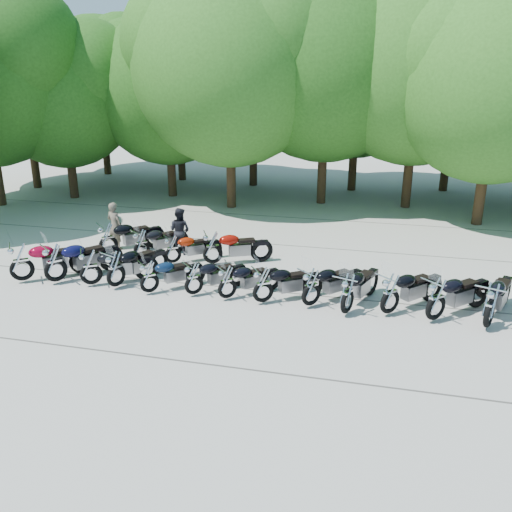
% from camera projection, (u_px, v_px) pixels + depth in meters
% --- Properties ---
extents(ground, '(90.00, 90.00, 0.00)m').
position_uv_depth(ground, '(243.00, 310.00, 15.15)').
color(ground, '#9C978C').
rests_on(ground, ground).
extents(tree_0, '(7.50, 7.50, 9.21)m').
position_uv_depth(tree_0, '(24.00, 86.00, 28.65)').
color(tree_0, '#3A2614').
rests_on(tree_0, ground).
extents(tree_1, '(6.97, 6.97, 8.55)m').
position_uv_depth(tree_1, '(63.00, 96.00, 26.43)').
color(tree_1, '#3A2614').
rests_on(tree_1, ground).
extents(tree_2, '(7.31, 7.31, 8.97)m').
position_uv_depth(tree_2, '(167.00, 90.00, 26.76)').
color(tree_2, '#3A2614').
rests_on(tree_2, ground).
extents(tree_3, '(8.70, 8.70, 10.67)m').
position_uv_depth(tree_3, '(229.00, 69.00, 24.14)').
color(tree_3, '#3A2614').
rests_on(tree_3, ground).
extents(tree_4, '(9.13, 9.13, 11.20)m').
position_uv_depth(tree_4, '(327.00, 62.00, 24.82)').
color(tree_4, '#3A2614').
rests_on(tree_4, ground).
extents(tree_5, '(9.04, 9.04, 11.10)m').
position_uv_depth(tree_5, '(419.00, 63.00, 24.05)').
color(tree_5, '#3A2614').
rests_on(tree_5, ground).
extents(tree_6, '(8.00, 8.00, 9.82)m').
position_uv_depth(tree_6, '(496.00, 83.00, 21.46)').
color(tree_6, '#3A2614').
rests_on(tree_6, ground).
extents(tree_9, '(7.59, 7.59, 9.32)m').
position_uv_depth(tree_9, '(100.00, 82.00, 32.44)').
color(tree_9, '#3A2614').
rests_on(tree_9, ground).
extents(tree_10, '(7.78, 7.78, 9.55)m').
position_uv_depth(tree_10, '(178.00, 81.00, 30.66)').
color(tree_10, '#3A2614').
rests_on(tree_10, ground).
extents(tree_11, '(7.56, 7.56, 9.28)m').
position_uv_depth(tree_11, '(253.00, 85.00, 29.22)').
color(tree_11, '#3A2614').
rests_on(tree_11, ground).
extents(tree_12, '(7.88, 7.88, 9.67)m').
position_uv_depth(tree_12, '(358.00, 81.00, 27.95)').
color(tree_12, '#3A2614').
rests_on(tree_12, ground).
extents(tree_13, '(8.31, 8.31, 10.20)m').
position_uv_depth(tree_13, '(456.00, 75.00, 27.68)').
color(tree_13, '#3A2614').
rests_on(tree_13, ground).
extents(motorcycle_0, '(2.50, 2.19, 1.45)m').
position_uv_depth(motorcycle_0, '(21.00, 261.00, 16.85)').
color(motorcycle_0, maroon).
rests_on(motorcycle_0, ground).
extents(motorcycle_1, '(2.17, 2.49, 1.44)m').
position_uv_depth(motorcycle_1, '(55.00, 262.00, 16.79)').
color(motorcycle_1, black).
rests_on(motorcycle_1, ground).
extents(motorcycle_2, '(2.38, 1.84, 1.33)m').
position_uv_depth(motorcycle_2, '(90.00, 266.00, 16.58)').
color(motorcycle_2, black).
rests_on(motorcycle_2, ground).
extents(motorcycle_3, '(1.67, 2.43, 1.33)m').
position_uv_depth(motorcycle_3, '(115.00, 268.00, 16.44)').
color(motorcycle_3, black).
rests_on(motorcycle_3, ground).
extents(motorcycle_4, '(1.92, 1.90, 1.17)m').
position_uv_depth(motorcycle_4, '(149.00, 276.00, 16.04)').
color(motorcycle_4, '#0C1C36').
rests_on(motorcycle_4, ground).
extents(motorcycle_5, '(1.93, 1.91, 1.18)m').
position_uv_depth(motorcycle_5, '(194.00, 277.00, 15.90)').
color(motorcycle_5, black).
rests_on(motorcycle_5, ground).
extents(motorcycle_6, '(1.95, 1.87, 1.17)m').
position_uv_depth(motorcycle_6, '(227.00, 281.00, 15.63)').
color(motorcycle_6, black).
rests_on(motorcycle_6, ground).
extents(motorcycle_7, '(2.18, 1.82, 1.24)m').
position_uv_depth(motorcycle_7, '(263.00, 284.00, 15.34)').
color(motorcycle_7, black).
rests_on(motorcycle_7, ground).
extents(motorcycle_8, '(2.04, 2.19, 1.30)m').
position_uv_depth(motorcycle_8, '(311.00, 286.00, 15.13)').
color(motorcycle_8, black).
rests_on(motorcycle_8, ground).
extents(motorcycle_9, '(1.49, 2.47, 1.34)m').
position_uv_depth(motorcycle_9, '(348.00, 293.00, 14.64)').
color(motorcycle_9, black).
rests_on(motorcycle_9, ground).
extents(motorcycle_10, '(2.16, 2.26, 1.35)m').
position_uv_depth(motorcycle_10, '(391.00, 293.00, 14.62)').
color(motorcycle_10, black).
rests_on(motorcycle_10, ground).
extents(motorcycle_11, '(2.26, 2.29, 1.39)m').
position_uv_depth(motorcycle_11, '(437.00, 298.00, 14.24)').
color(motorcycle_11, black).
rests_on(motorcycle_11, ground).
extents(motorcycle_12, '(1.65, 2.63, 1.43)m').
position_uv_depth(motorcycle_12, '(491.00, 304.00, 13.83)').
color(motorcycle_12, black).
rests_on(motorcycle_12, ground).
extents(motorcycle_14, '(2.22, 2.32, 1.39)m').
position_uv_depth(motorcycle_14, '(108.00, 238.00, 19.19)').
color(motorcycle_14, black).
rests_on(motorcycle_14, ground).
extents(motorcycle_15, '(1.85, 2.15, 1.24)m').
position_uv_depth(motorcycle_15, '(141.00, 243.00, 18.89)').
color(motorcycle_15, black).
rests_on(motorcycle_15, ground).
extents(motorcycle_16, '(1.98, 1.76, 1.15)m').
position_uv_depth(motorcycle_16, '(173.00, 248.00, 18.47)').
color(motorcycle_16, '#9D1E05').
rests_on(motorcycle_16, ground).
extents(motorcycle_17, '(2.45, 1.69, 1.34)m').
position_uv_depth(motorcycle_17, '(213.00, 247.00, 18.34)').
color(motorcycle_17, '#840C04').
rests_on(motorcycle_17, ground).
extents(rider_0, '(0.74, 0.58, 1.78)m').
position_uv_depth(rider_0, '(115.00, 226.00, 19.95)').
color(rider_0, brown).
rests_on(rider_0, ground).
extents(rider_1, '(0.95, 0.82, 1.69)m').
position_uv_depth(rider_1, '(180.00, 231.00, 19.54)').
color(rider_1, black).
rests_on(rider_1, ground).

